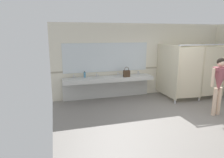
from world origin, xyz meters
The scene contains 9 objects.
ground_plane centered at (0.00, 0.00, -0.05)m, with size 7.12×5.80×0.10m, color gray.
wall_back centered at (0.00, 2.66, 1.38)m, with size 7.12×0.12×2.75m, color beige.
wall_back_tile_band centered at (0.00, 2.60, 1.05)m, with size 7.12×0.01×0.06m, color #9E937F.
vanity_counter centered at (-1.55, 2.38, 0.63)m, with size 3.29×0.59×0.96m.
mirror_panel centered at (-1.55, 2.59, 1.52)m, with size 3.19×0.02×1.05m, color silver.
bathroom_stalls centered at (1.53, 1.66, 1.06)m, with size 2.04×1.46×2.02m.
person_standing centered at (1.12, -0.01, 1.09)m, with size 0.59×0.44×1.71m.
handbag centered at (-0.93, 2.14, 0.97)m, with size 0.23×0.13×0.37m.
soap_dispenser centered at (-2.40, 2.46, 0.94)m, with size 0.07×0.07×0.22m.
Camera 1 is at (-3.42, -4.56, 2.36)m, focal length 32.22 mm.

